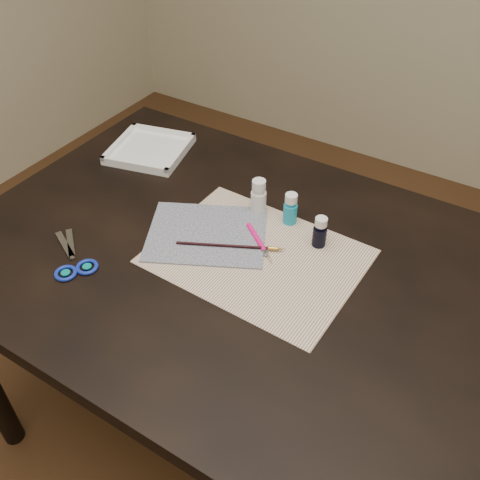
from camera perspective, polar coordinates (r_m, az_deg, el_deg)
The scene contains 11 objects.
ground at distance 1.81m, azimuth -0.00°, elevation -19.79°, with size 3.50×3.50×0.02m, color #422614.
table at distance 1.48m, azimuth -0.00°, elevation -12.50°, with size 1.30×0.90×0.75m, color black.
paper at distance 1.20m, azimuth 1.83°, elevation -1.73°, with size 0.45×0.34×0.00m, color silver.
canvas at distance 1.26m, azimuth -3.57°, elevation 0.69°, with size 0.27×0.22×0.00m, color black.
paint_bottle_white at distance 1.30m, azimuth 2.00°, elevation 4.65°, with size 0.04×0.04×0.09m, color white.
paint_bottle_cyan at distance 1.28m, azimuth 5.40°, elevation 3.35°, with size 0.03×0.03×0.08m, color #1793B9.
paint_bottle_navy at distance 1.22m, azimuth 8.52°, elevation 0.85°, with size 0.03×0.03×0.08m, color black.
paintbrush at distance 1.21m, azimuth -0.95°, elevation -0.63°, with size 0.25×0.01×0.01m, color black, non-canonical shape.
craft_knife at distance 1.22m, azimuth 2.17°, elevation -0.40°, with size 0.15×0.01×0.01m, color #F61078, non-canonical shape.
scissors at distance 1.26m, azimuth -17.91°, elevation -1.44°, with size 0.19×0.10×0.01m, color silver, non-canonical shape.
palette_tray at distance 1.57m, azimuth -9.61°, elevation 9.58°, with size 0.20×0.20×0.02m, color white.
Camera 1 is at (0.47, -0.75, 1.57)m, focal length 40.00 mm.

